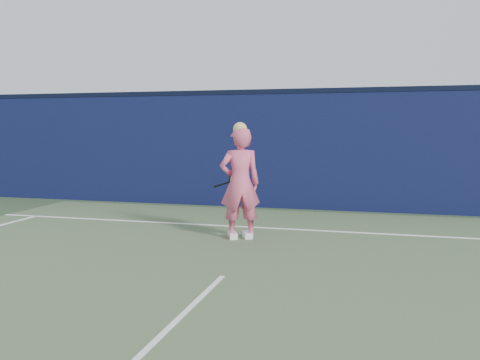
# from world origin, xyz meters

# --- Properties ---
(ground) EXTENTS (80.00, 80.00, 0.00)m
(ground) POSITION_xyz_m (0.00, 0.00, 0.00)
(ground) COLOR #2D4027
(ground) RESTS_ON ground
(backstop_wall) EXTENTS (24.00, 0.40, 2.50)m
(backstop_wall) POSITION_xyz_m (0.00, 6.50, 1.25)
(backstop_wall) COLOR #0C1536
(backstop_wall) RESTS_ON ground
(wall_cap) EXTENTS (24.00, 0.42, 0.10)m
(wall_cap) POSITION_xyz_m (0.00, 6.50, 2.55)
(wall_cap) COLOR black
(wall_cap) RESTS_ON backstop_wall
(player) EXTENTS (0.76, 0.66, 1.85)m
(player) POSITION_xyz_m (-0.35, 3.11, 0.89)
(player) COLOR #DB5579
(player) RESTS_ON ground
(racket) EXTENTS (0.48, 0.25, 0.27)m
(racket) POSITION_xyz_m (-0.55, 3.50, 0.88)
(racket) COLOR black
(racket) RESTS_ON ground
(court_lines) EXTENTS (11.00, 12.04, 0.01)m
(court_lines) POSITION_xyz_m (0.00, -0.33, 0.01)
(court_lines) COLOR white
(court_lines) RESTS_ON court_surface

